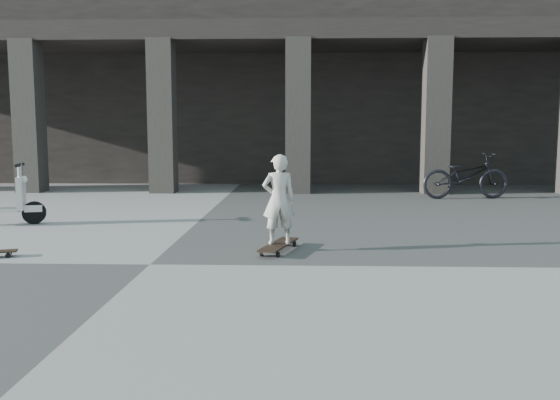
{
  "coord_description": "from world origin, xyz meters",
  "views": [
    {
      "loc": [
        1.86,
        -7.11,
        1.65
      ],
      "look_at": [
        1.56,
        1.35,
        0.65
      ],
      "focal_mm": 38.0,
      "sensor_mm": 36.0,
      "label": 1
    }
  ],
  "objects": [
    {
      "name": "child",
      "position": [
        1.56,
        0.85,
        0.72
      ],
      "size": [
        0.49,
        0.37,
        1.22
      ],
      "primitive_type": "imported",
      "rotation": [
        0.0,
        0.0,
        3.33
      ],
      "color": "beige",
      "rests_on": "longboard"
    },
    {
      "name": "ground",
      "position": [
        0.0,
        0.0,
        0.0
      ],
      "size": [
        90.0,
        90.0,
        0.0
      ],
      "primitive_type": "plane",
      "color": "#454543",
      "rests_on": "ground"
    },
    {
      "name": "colonnade",
      "position": [
        -0.0,
        13.77,
        3.03
      ],
      "size": [
        28.0,
        8.82,
        6.0
      ],
      "color": "black",
      "rests_on": "ground"
    },
    {
      "name": "bicycle",
      "position": [
        5.84,
        7.3,
        0.55
      ],
      "size": [
        2.18,
        0.99,
        1.11
      ],
      "primitive_type": "imported",
      "rotation": [
        0.0,
        0.0,
        1.69
      ],
      "color": "black",
      "rests_on": "ground"
    },
    {
      "name": "longboard",
      "position": [
        1.56,
        0.85,
        0.08
      ],
      "size": [
        0.54,
        1.09,
        0.11
      ],
      "rotation": [
        0.0,
        0.0,
        1.28
      ],
      "color": "black",
      "rests_on": "ground"
    }
  ]
}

